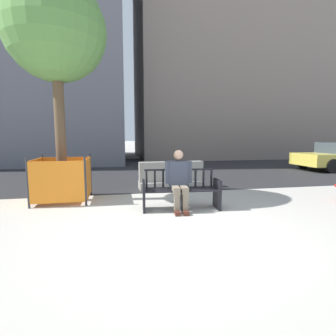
% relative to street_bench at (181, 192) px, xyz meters
% --- Properties ---
extents(ground_plane, '(200.00, 200.00, 0.00)m').
position_rel_street_bench_xyz_m(ground_plane, '(-0.44, -0.93, -0.40)').
color(ground_plane, '#B7B2A8').
extents(street_asphalt, '(120.00, 12.00, 0.01)m').
position_rel_street_bench_xyz_m(street_asphalt, '(-0.44, 7.77, -0.39)').
color(street_asphalt, '#28282B').
rests_on(street_asphalt, ground).
extents(street_bench, '(1.72, 0.65, 0.88)m').
position_rel_street_bench_xyz_m(street_bench, '(0.00, 0.00, 0.00)').
color(street_bench, black).
rests_on(street_bench, ground).
extents(seated_person, '(0.59, 0.74, 1.31)m').
position_rel_street_bench_xyz_m(seated_person, '(-0.06, -0.05, 0.29)').
color(seated_person, '#383D4C').
rests_on(seated_person, ground).
extents(jersey_barrier_centre, '(2.02, 0.75, 0.84)m').
position_rel_street_bench_xyz_m(jersey_barrier_centre, '(0.27, 2.35, -0.06)').
color(jersey_barrier_centre, gray).
rests_on(jersey_barrier_centre, ground).
extents(street_tree, '(2.36, 2.36, 5.26)m').
position_rel_street_bench_xyz_m(street_tree, '(-2.72, 1.33, 3.65)').
color(street_tree, brown).
rests_on(street_tree, ground).
extents(construction_fence, '(1.29, 1.29, 1.15)m').
position_rel_street_bench_xyz_m(construction_fence, '(-2.72, 1.33, 0.18)').
color(construction_fence, '#2D2D33').
rests_on(construction_fence, ground).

